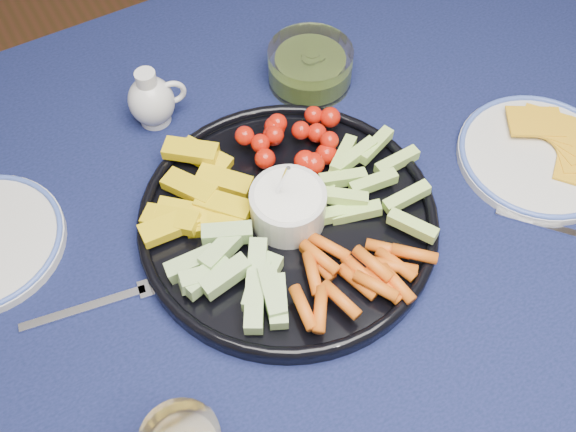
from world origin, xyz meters
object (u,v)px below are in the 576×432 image
crudite_platter (287,217)px  pickle_bowl (310,68)px  cheese_plate (539,154)px  creamer_pitcher (152,100)px  dining_table (331,236)px

crudite_platter → pickle_bowl: size_ratio=3.03×
crudite_platter → cheese_plate: size_ratio=1.73×
pickle_bowl → cheese_plate: (0.20, -0.30, -0.02)m
crudite_platter → creamer_pitcher: (-0.07, 0.27, 0.02)m
crudite_platter → pickle_bowl: 0.28m
cheese_plate → dining_table: bearing=164.2°
dining_table → pickle_bowl: bearing=67.2°
creamer_pitcher → dining_table: bearing=-60.3°
crudite_platter → creamer_pitcher: bearing=105.5°
dining_table → pickle_bowl: size_ratio=12.67×
dining_table → pickle_bowl: 0.26m
crudite_platter → creamer_pitcher: 0.28m
pickle_bowl → creamer_pitcher: bearing=169.5°
dining_table → creamer_pitcher: bearing=119.7°
dining_table → cheese_plate: bearing=-15.8°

